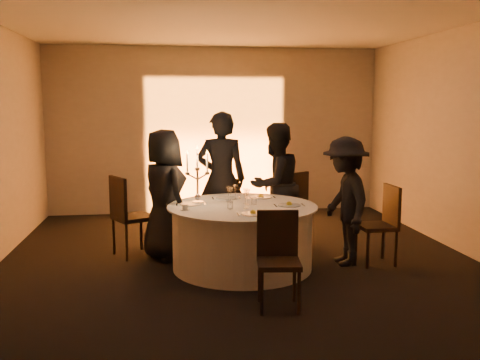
{
  "coord_description": "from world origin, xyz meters",
  "views": [
    {
      "loc": [
        -0.9,
        -6.24,
        1.97
      ],
      "look_at": [
        0.0,
        0.2,
        1.05
      ],
      "focal_mm": 40.0,
      "sensor_mm": 36.0,
      "label": 1
    }
  ],
  "objects": [
    {
      "name": "plate_left",
      "position": [
        -0.61,
        0.13,
        0.78
      ],
      "size": [
        0.36,
        0.27,
        0.01
      ],
      "color": "white",
      "rests_on": "banquet_table"
    },
    {
      "name": "floor",
      "position": [
        0.0,
        0.0,
        0.0
      ],
      "size": [
        7.0,
        7.0,
        0.0
      ],
      "primitive_type": "plane",
      "color": "black",
      "rests_on": "ground"
    },
    {
      "name": "guest_back_left",
      "position": [
        -0.14,
        1.1,
        0.94
      ],
      "size": [
        0.74,
        0.53,
        1.88
      ],
      "primitive_type": "imported",
      "rotation": [
        0.0,
        0.0,
        3.02
      ],
      "color": "black",
      "rests_on": "floor"
    },
    {
      "name": "wall_front",
      "position": [
        0.0,
        -3.5,
        1.5
      ],
      "size": [
        7.0,
        0.0,
        7.0
      ],
      "primitive_type": "plane",
      "rotation": [
        -1.57,
        0.0,
        0.0
      ],
      "color": "#A6A09A",
      "rests_on": "floor"
    },
    {
      "name": "coffee_cup",
      "position": [
        -0.69,
        -0.19,
        0.8
      ],
      "size": [
        0.11,
        0.11,
        0.07
      ],
      "color": "white",
      "rests_on": "banquet_table"
    },
    {
      "name": "candelabra",
      "position": [
        -0.52,
        0.23,
        1.02
      ],
      "size": [
        0.3,
        0.14,
        0.71
      ],
      "color": "silver",
      "rests_on": "banquet_table"
    },
    {
      "name": "wall_back",
      "position": [
        0.0,
        3.5,
        1.5
      ],
      "size": [
        7.0,
        0.0,
        7.0
      ],
      "primitive_type": "plane",
      "rotation": [
        1.57,
        0.0,
        0.0
      ],
      "color": "#A6A09A",
      "rests_on": "floor"
    },
    {
      "name": "banquet_table",
      "position": [
        0.0,
        0.0,
        0.38
      ],
      "size": [
        1.8,
        1.8,
        0.77
      ],
      "color": "black",
      "rests_on": "floor"
    },
    {
      "name": "chair_back_left",
      "position": [
        0.01,
        1.77,
        0.48
      ],
      "size": [
        0.38,
        0.38,
        0.86
      ],
      "rotation": [
        0.0,
        0.0,
        -3.14
      ],
      "color": "black",
      "rests_on": "floor"
    },
    {
      "name": "chair_right",
      "position": [
        1.75,
        -0.06,
        0.55
      ],
      "size": [
        0.44,
        0.44,
        0.98
      ],
      "rotation": [
        0.0,
        0.0,
        -1.53
      ],
      "color": "black",
      "rests_on": "floor"
    },
    {
      "name": "guest_back_right",
      "position": [
        0.6,
        0.96,
        0.86
      ],
      "size": [
        1.06,
        1.0,
        1.72
      ],
      "primitive_type": "imported",
      "rotation": [
        0.0,
        0.0,
        -2.58
      ],
      "color": "black",
      "rests_on": "floor"
    },
    {
      "name": "guest_left",
      "position": [
        -0.93,
        0.53,
        0.83
      ],
      "size": [
        0.86,
        0.97,
        1.67
      ],
      "primitive_type": "imported",
      "rotation": [
        0.0,
        0.0,
        2.09
      ],
      "color": "black",
      "rests_on": "floor"
    },
    {
      "name": "tumbler_a",
      "position": [
        -0.17,
        -0.2,
        0.82
      ],
      "size": [
        0.07,
        0.07,
        0.09
      ],
      "primitive_type": "cylinder",
      "color": "silver",
      "rests_on": "banquet_table"
    },
    {
      "name": "plate_back_left",
      "position": [
        -0.14,
        0.5,
        0.78
      ],
      "size": [
        0.35,
        0.26,
        0.01
      ],
      "color": "white",
      "rests_on": "banquet_table"
    },
    {
      "name": "uplighter_fixture",
      "position": [
        0.0,
        3.2,
        0.05
      ],
      "size": [
        0.25,
        0.12,
        0.1
      ],
      "primitive_type": "cube",
      "color": "black",
      "rests_on": "floor"
    },
    {
      "name": "wine_glass_c",
      "position": [
        0.01,
        -0.19,
        0.91
      ],
      "size": [
        0.07,
        0.07,
        0.19
      ],
      "color": "silver",
      "rests_on": "banquet_table"
    },
    {
      "name": "ceiling",
      "position": [
        0.0,
        0.0,
        3.0
      ],
      "size": [
        7.0,
        7.0,
        0.0
      ],
      "primitive_type": "plane",
      "rotation": [
        3.14,
        0.0,
        0.0
      ],
      "color": "silver",
      "rests_on": "wall_back"
    },
    {
      "name": "chair_back_right",
      "position": [
        0.89,
        1.22,
        0.57
      ],
      "size": [
        0.61,
        0.61,
        1.01
      ],
      "rotation": [
        0.0,
        0.0,
        -2.56
      ],
      "color": "black",
      "rests_on": "floor"
    },
    {
      "name": "tumbler_b",
      "position": [
        0.15,
        0.03,
        0.82
      ],
      "size": [
        0.07,
        0.07,
        0.09
      ],
      "primitive_type": "cylinder",
      "color": "silver",
      "rests_on": "banquet_table"
    },
    {
      "name": "chair_left",
      "position": [
        -1.41,
        0.69,
        0.6
      ],
      "size": [
        0.63,
        0.63,
        1.06
      ],
      "rotation": [
        0.0,
        0.0,
        2.07
      ],
      "color": "black",
      "rests_on": "floor"
    },
    {
      "name": "chair_front",
      "position": [
        0.17,
        -1.27,
        0.53
      ],
      "size": [
        0.46,
        0.46,
        0.94
      ],
      "rotation": [
        0.0,
        0.0,
        -0.12
      ],
      "color": "black",
      "rests_on": "floor"
    },
    {
      "name": "wine_glass_d",
      "position": [
        -0.13,
        0.29,
        0.91
      ],
      "size": [
        0.07,
        0.07,
        0.19
      ],
      "color": "silver",
      "rests_on": "banquet_table"
    },
    {
      "name": "wall_right",
      "position": [
        3.0,
        0.0,
        1.5
      ],
      "size": [
        0.0,
        7.0,
        7.0
      ],
      "primitive_type": "plane",
      "rotation": [
        1.57,
        0.0,
        -1.57
      ],
      "color": "#A6A09A",
      "rests_on": "floor"
    },
    {
      "name": "plate_front",
      "position": [
        0.04,
        -0.55,
        0.79
      ],
      "size": [
        0.36,
        0.27,
        0.08
      ],
      "color": "white",
      "rests_on": "banquet_table"
    },
    {
      "name": "wine_glass_e",
      "position": [
        -0.03,
        0.41,
        0.91
      ],
      "size": [
        0.07,
        0.07,
        0.19
      ],
      "color": "silver",
      "rests_on": "banquet_table"
    },
    {
      "name": "wine_glass_f",
      "position": [
        0.05,
        0.11,
        0.91
      ],
      "size": [
        0.07,
        0.07,
        0.19
      ],
      "color": "silver",
      "rests_on": "banquet_table"
    },
    {
      "name": "wine_glass_a",
      "position": [
        0.07,
        0.02,
        0.91
      ],
      "size": [
        0.07,
        0.07,
        0.19
      ],
      "color": "silver",
      "rests_on": "banquet_table"
    },
    {
      "name": "wine_glass_b",
      "position": [
        -0.12,
        0.18,
        0.91
      ],
      "size": [
        0.07,
        0.07,
        0.19
      ],
      "color": "silver",
      "rests_on": "banquet_table"
    },
    {
      "name": "plate_right",
      "position": [
        0.55,
        -0.1,
        0.79
      ],
      "size": [
        0.36,
        0.27,
        0.08
      ],
      "color": "white",
      "rests_on": "banquet_table"
    },
    {
      "name": "plate_back_right",
      "position": [
        0.32,
        0.49,
        0.79
      ],
      "size": [
        0.35,
        0.28,
        0.08
      ],
      "color": "white",
      "rests_on": "banquet_table"
    },
    {
      "name": "guest_right",
      "position": [
        1.28,
        -0.01,
        0.79
      ],
      "size": [
        0.6,
        1.03,
        1.58
      ],
      "primitive_type": "imported",
      "rotation": [
        0.0,
        0.0,
        -1.56
      ],
      "color": "black",
      "rests_on": "floor"
    }
  ]
}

